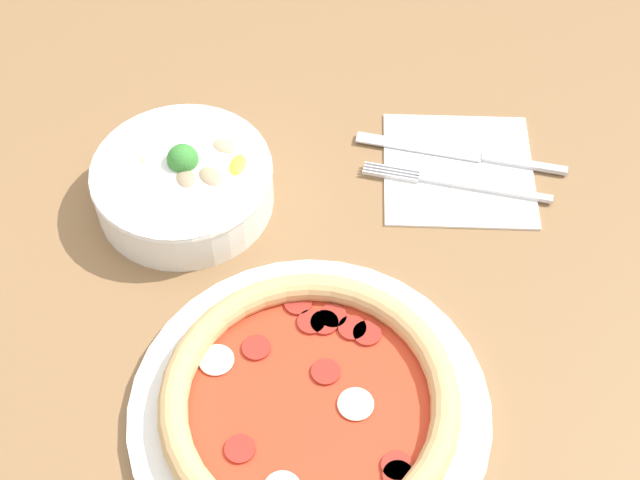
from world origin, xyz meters
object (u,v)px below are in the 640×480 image
bowl (184,182)px  fork (459,184)px  pizza (309,404)px  knife (470,155)px

bowl → fork: bearing=-75.7°
pizza → bowl: bearing=38.7°
pizza → knife: (0.33, -0.11, -0.01)m
pizza → knife: bearing=-18.9°
fork → knife: (0.04, -0.01, -0.00)m
pizza → fork: size_ratio=1.58×
pizza → fork: (0.28, -0.10, -0.01)m
pizza → bowl: size_ratio=1.71×
bowl → pizza: bearing=-141.3°
knife → fork: bearing=82.0°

